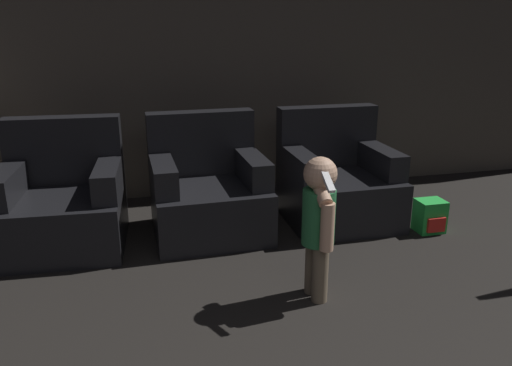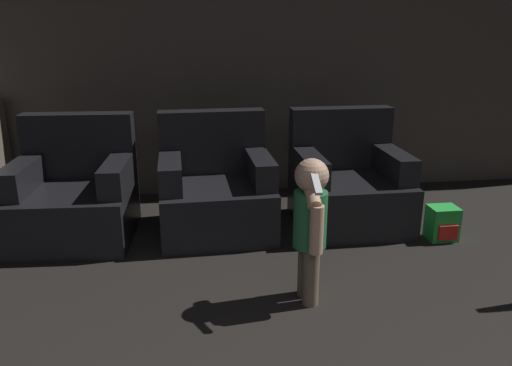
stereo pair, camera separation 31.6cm
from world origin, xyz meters
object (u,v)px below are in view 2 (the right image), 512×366
object	(u,v)px
toy_backpack	(442,223)
armchair_left	(75,197)
armchair_middle	(216,191)
person_toddler	(310,220)
armchair_right	(348,185)

from	to	relation	value
toy_backpack	armchair_left	bearing A→B (deg)	171.07
toy_backpack	armchair_middle	bearing A→B (deg)	165.62
armchair_left	toy_backpack	size ratio (longest dim) A/B	3.53
armchair_middle	person_toddler	xyz separation A→B (m)	(0.46, -1.11, 0.19)
armchair_middle	toy_backpack	distance (m)	1.68
armchair_right	person_toddler	distance (m)	1.27
armchair_middle	armchair_right	world-z (taller)	same
armchair_left	person_toddler	distance (m)	1.86
armchair_middle	person_toddler	bearing A→B (deg)	-69.33
toy_backpack	person_toddler	bearing A→B (deg)	-148.96
armchair_middle	toy_backpack	bearing A→B (deg)	-16.00
armchair_left	toy_backpack	bearing A→B (deg)	-5.85
person_toddler	toy_backpack	size ratio (longest dim) A/B	3.38
armchair_middle	armchair_right	distance (m)	1.03
person_toddler	toy_backpack	xyz separation A→B (m)	(1.16, 0.70, -0.37)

